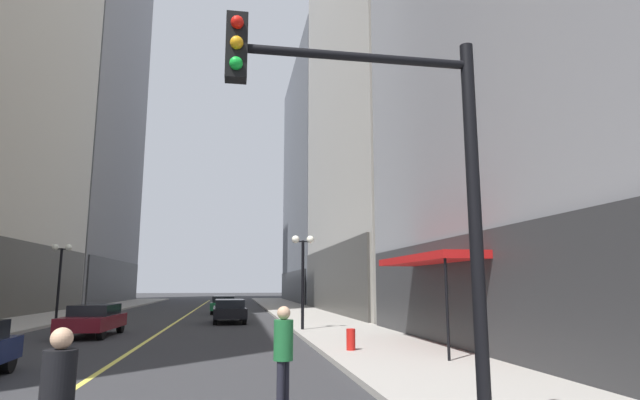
{
  "coord_description": "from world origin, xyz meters",
  "views": [
    {
      "loc": [
        3.25,
        -3.39,
        2.16
      ],
      "look_at": [
        7.78,
        23.25,
        6.73
      ],
      "focal_mm": 28.17,
      "sensor_mm": 36.0,
      "label": 1
    }
  ],
  "objects_px": {
    "car_maroon": "(94,319)",
    "fire_hydrant_right": "(351,342)",
    "car_green": "(224,304)",
    "traffic_light_near_right": "(398,163)",
    "pedestrian_in_black_coat": "(57,399)",
    "car_black": "(229,310)",
    "street_lamp_right_mid": "(303,261)",
    "street_lamp_left_far": "(61,265)",
    "pedestrian_in_green_parka": "(283,350)"
  },
  "relations": [
    {
      "from": "car_maroon",
      "to": "fire_hydrant_right",
      "type": "bearing_deg",
      "value": -38.06
    },
    {
      "from": "car_green",
      "to": "traffic_light_near_right",
      "type": "height_order",
      "value": "traffic_light_near_right"
    },
    {
      "from": "car_green",
      "to": "pedestrian_in_black_coat",
      "type": "xyz_separation_m",
      "value": [
        -1.1,
        -33.42,
        0.28
      ]
    },
    {
      "from": "car_black",
      "to": "traffic_light_near_right",
      "type": "bearing_deg",
      "value": -84.48
    },
    {
      "from": "pedestrian_in_black_coat",
      "to": "traffic_light_near_right",
      "type": "xyz_separation_m",
      "value": [
        3.86,
        0.39,
        2.74
      ]
    },
    {
      "from": "car_black",
      "to": "fire_hydrant_right",
      "type": "relative_size",
      "value": 5.79
    },
    {
      "from": "street_lamp_right_mid",
      "to": "fire_hydrant_right",
      "type": "bearing_deg",
      "value": -86.21
    },
    {
      "from": "street_lamp_right_mid",
      "to": "car_green",
      "type": "bearing_deg",
      "value": 103.46
    },
    {
      "from": "street_lamp_left_far",
      "to": "street_lamp_right_mid",
      "type": "xyz_separation_m",
      "value": [
        12.8,
        -7.22,
        0.0
      ]
    },
    {
      "from": "street_lamp_left_far",
      "to": "car_green",
      "type": "bearing_deg",
      "value": 44.13
    },
    {
      "from": "car_maroon",
      "to": "pedestrian_in_black_coat",
      "type": "height_order",
      "value": "pedestrian_in_black_coat"
    },
    {
      "from": "car_green",
      "to": "fire_hydrant_right",
      "type": "height_order",
      "value": "car_green"
    },
    {
      "from": "pedestrian_in_green_parka",
      "to": "pedestrian_in_black_coat",
      "type": "bearing_deg",
      "value": -129.79
    },
    {
      "from": "car_black",
      "to": "car_green",
      "type": "height_order",
      "value": "same"
    },
    {
      "from": "fire_hydrant_right",
      "to": "car_green",
      "type": "bearing_deg",
      "value": 100.41
    },
    {
      "from": "car_black",
      "to": "street_lamp_left_far",
      "type": "height_order",
      "value": "street_lamp_left_far"
    },
    {
      "from": "fire_hydrant_right",
      "to": "car_black",
      "type": "bearing_deg",
      "value": 105.11
    },
    {
      "from": "car_maroon",
      "to": "fire_hydrant_right",
      "type": "relative_size",
      "value": 5.39
    },
    {
      "from": "traffic_light_near_right",
      "to": "fire_hydrant_right",
      "type": "height_order",
      "value": "traffic_light_near_right"
    },
    {
      "from": "pedestrian_in_black_coat",
      "to": "car_black",
      "type": "bearing_deg",
      "value": 86.3
    },
    {
      "from": "car_green",
      "to": "pedestrian_in_green_parka",
      "type": "height_order",
      "value": "pedestrian_in_green_parka"
    },
    {
      "from": "car_maroon",
      "to": "traffic_light_near_right",
      "type": "height_order",
      "value": "traffic_light_near_right"
    },
    {
      "from": "street_lamp_right_mid",
      "to": "traffic_light_near_right",
      "type": "bearing_deg",
      "value": -93.51
    },
    {
      "from": "street_lamp_left_far",
      "to": "car_black",
      "type": "bearing_deg",
      "value": -3.14
    },
    {
      "from": "car_maroon",
      "to": "pedestrian_in_green_parka",
      "type": "relative_size",
      "value": 2.41
    },
    {
      "from": "fire_hydrant_right",
      "to": "car_maroon",
      "type": "bearing_deg",
      "value": 141.94
    },
    {
      "from": "pedestrian_in_green_parka",
      "to": "car_maroon",
      "type": "bearing_deg",
      "value": 115.33
    },
    {
      "from": "pedestrian_in_green_parka",
      "to": "street_lamp_left_far",
      "type": "bearing_deg",
      "value": 116.06
    },
    {
      "from": "pedestrian_in_green_parka",
      "to": "street_lamp_right_mid",
      "type": "bearing_deg",
      "value": 80.98
    },
    {
      "from": "pedestrian_in_black_coat",
      "to": "street_lamp_right_mid",
      "type": "height_order",
      "value": "street_lamp_right_mid"
    },
    {
      "from": "street_lamp_right_mid",
      "to": "pedestrian_in_black_coat",
      "type": "bearing_deg",
      "value": -105.7
    },
    {
      "from": "car_maroon",
      "to": "car_black",
      "type": "xyz_separation_m",
      "value": [
        5.63,
        6.83,
        0.0
      ]
    },
    {
      "from": "car_black",
      "to": "pedestrian_in_green_parka",
      "type": "bearing_deg",
      "value": -87.06
    },
    {
      "from": "car_black",
      "to": "street_lamp_right_mid",
      "type": "bearing_deg",
      "value": -63.46
    },
    {
      "from": "car_green",
      "to": "pedestrian_in_green_parka",
      "type": "bearing_deg",
      "value": -87.08
    },
    {
      "from": "car_maroon",
      "to": "car_green",
      "type": "xyz_separation_m",
      "value": [
        5.17,
        16.07,
        0.0
      ]
    },
    {
      "from": "traffic_light_near_right",
      "to": "street_lamp_right_mid",
      "type": "distance_m",
      "value": 17.13
    },
    {
      "from": "pedestrian_in_green_parka",
      "to": "car_black",
      "type": "bearing_deg",
      "value": 92.94
    },
    {
      "from": "car_maroon",
      "to": "car_black",
      "type": "distance_m",
      "value": 8.85
    },
    {
      "from": "car_maroon",
      "to": "car_black",
      "type": "bearing_deg",
      "value": 50.48
    },
    {
      "from": "fire_hydrant_right",
      "to": "street_lamp_left_far",
      "type": "bearing_deg",
      "value": 131.99
    },
    {
      "from": "pedestrian_in_black_coat",
      "to": "street_lamp_left_far",
      "type": "height_order",
      "value": "street_lamp_left_far"
    },
    {
      "from": "pedestrian_in_green_parka",
      "to": "traffic_light_near_right",
      "type": "bearing_deg",
      "value": -66.34
    },
    {
      "from": "car_green",
      "to": "fire_hydrant_right",
      "type": "distance_m",
      "value": 23.89
    },
    {
      "from": "street_lamp_left_far",
      "to": "fire_hydrant_right",
      "type": "distance_m",
      "value": 20.08
    },
    {
      "from": "pedestrian_in_black_coat",
      "to": "street_lamp_left_far",
      "type": "relative_size",
      "value": 0.39
    },
    {
      "from": "car_black",
      "to": "pedestrian_in_black_coat",
      "type": "distance_m",
      "value": 24.24
    },
    {
      "from": "pedestrian_in_green_parka",
      "to": "traffic_light_near_right",
      "type": "relative_size",
      "value": 0.32
    },
    {
      "from": "car_green",
      "to": "fire_hydrant_right",
      "type": "bearing_deg",
      "value": -79.59
    },
    {
      "from": "car_black",
      "to": "car_green",
      "type": "bearing_deg",
      "value": 92.88
    }
  ]
}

